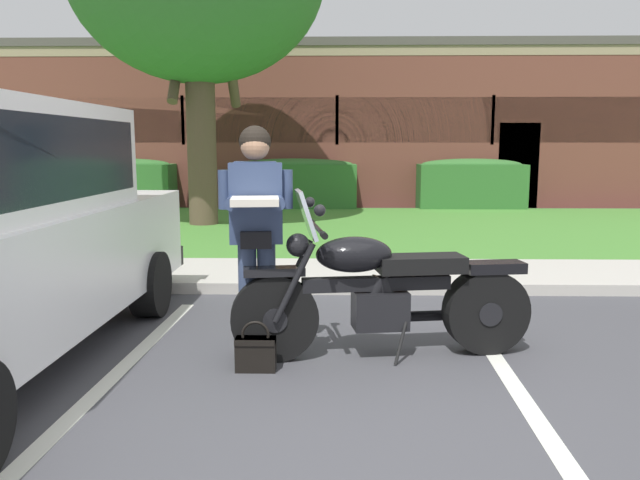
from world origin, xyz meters
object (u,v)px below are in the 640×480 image
(brick_building, at_px, (336,129))
(rider_person, at_px, (256,223))
(motorcycle, at_px, (393,292))
(handbag, at_px, (255,351))
(hedge_left, at_px, (121,183))
(hedge_center_right, at_px, (471,183))
(hedge_center_left, at_px, (295,183))

(brick_building, bearing_deg, rider_person, -92.37)
(rider_person, bearing_deg, motorcycle, 1.77)
(rider_person, distance_m, handbag, 0.91)
(motorcycle, distance_m, hedge_left, 12.06)
(rider_person, height_order, hedge_center_right, rider_person)
(handbag, bearing_deg, motorcycle, 18.79)
(motorcycle, height_order, hedge_left, motorcycle)
(hedge_center_left, bearing_deg, hedge_left, 180.00)
(handbag, relative_size, hedge_center_left, 0.12)
(hedge_center_right, bearing_deg, rider_person, -109.96)
(hedge_center_right, distance_m, brick_building, 6.15)
(rider_person, height_order, hedge_center_left, rider_person)
(hedge_center_right, bearing_deg, hedge_left, 180.00)
(motorcycle, relative_size, rider_person, 1.31)
(brick_building, bearing_deg, motorcycle, -88.70)
(rider_person, xyz_separation_m, hedge_center_right, (3.88, 10.70, -0.36))
(handbag, relative_size, hedge_center_right, 0.14)
(hedge_center_right, relative_size, brick_building, 0.11)
(motorcycle, distance_m, brick_building, 15.78)
(rider_person, bearing_deg, brick_building, 87.63)
(handbag, xyz_separation_m, hedge_center_left, (-0.39, 11.00, 0.51))
(brick_building, bearing_deg, handbag, -92.25)
(rider_person, relative_size, brick_building, 0.08)
(rider_person, xyz_separation_m, handbag, (0.02, -0.30, -0.86))
(handbag, distance_m, brick_building, 16.16)
(hedge_center_right, bearing_deg, brick_building, 122.76)
(hedge_center_right, bearing_deg, motorcycle, -105.10)
(hedge_left, xyz_separation_m, brick_building, (5.27, 5.03, 1.42))
(brick_building, bearing_deg, hedge_left, -136.34)
(rider_person, bearing_deg, hedge_center_left, 91.96)
(handbag, distance_m, hedge_center_right, 11.67)
(handbag, relative_size, hedge_left, 0.14)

